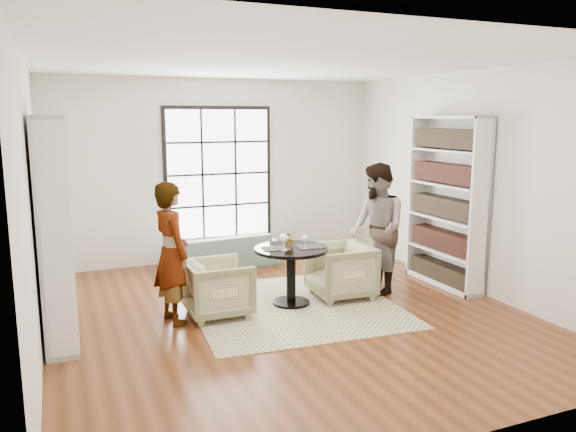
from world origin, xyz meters
name	(u,v)px	position (x,y,z in m)	size (l,w,h in m)	color
ground	(287,314)	(0.00, 0.00, 0.00)	(6.00, 6.00, 0.00)	brown
room_shell	(271,207)	(0.00, 0.54, 1.26)	(6.00, 6.01, 6.00)	silver
rug	(294,306)	(0.18, 0.24, 0.01)	(2.52, 2.52, 0.01)	beige
pedestal_table	(291,263)	(0.19, 0.33, 0.54)	(0.94, 0.94, 0.75)	black
sofa	(223,250)	(-0.09, 2.45, 0.27)	(1.83, 0.72, 0.54)	gray
armchair_left	(218,288)	(-0.78, 0.29, 0.34)	(0.74, 0.76, 0.69)	tan
armchair_right	(340,271)	(0.91, 0.35, 0.36)	(0.77, 0.79, 0.72)	tan
person_left	(171,253)	(-1.33, 0.29, 0.83)	(0.61, 0.40, 1.66)	gray
person_right	(377,229)	(1.46, 0.35, 0.89)	(0.87, 0.67, 1.78)	gray
placemat_left	(276,248)	(0.00, 0.35, 0.75)	(0.34, 0.26, 0.01)	black
placemat_right	(310,247)	(0.43, 0.28, 0.75)	(0.34, 0.26, 0.01)	black
cutlery_left	(276,248)	(0.00, 0.35, 0.76)	(0.14, 0.22, 0.01)	#B9B9BD
cutlery_right	(310,246)	(0.43, 0.28, 0.76)	(0.14, 0.22, 0.01)	#B9B9BD
wine_glass_left	(284,238)	(0.05, 0.23, 0.90)	(0.10, 0.10, 0.21)	silver
wine_glass_right	(305,239)	(0.32, 0.20, 0.88)	(0.08, 0.08, 0.18)	silver
flower_centerpiece	(290,239)	(0.19, 0.38, 0.86)	(0.20, 0.17, 0.22)	gray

